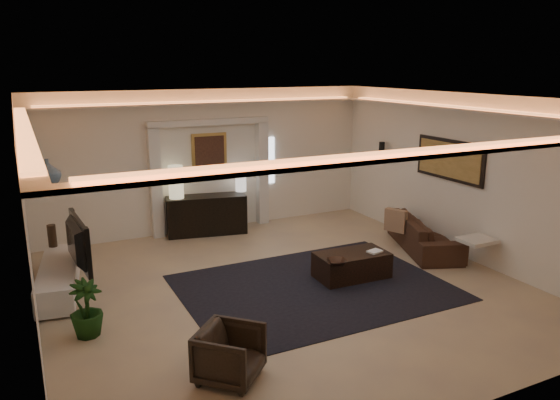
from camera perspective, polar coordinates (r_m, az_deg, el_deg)
name	(u,v)px	position (r m, az deg, el deg)	size (l,w,h in m)	color
floor	(285,288)	(8.40, 0.59, -9.36)	(7.00, 7.00, 0.00)	tan
ceiling	(286,98)	(7.71, 0.65, 10.81)	(7.00, 7.00, 0.00)	white
wall_back	(209,161)	(11.10, -7.58, 4.19)	(7.00, 7.00, 0.00)	white
wall_front	(458,280)	(5.20, 18.46, -8.08)	(7.00, 7.00, 0.00)	white
wall_left	(27,228)	(7.13, -25.41, -2.73)	(7.00, 7.00, 0.00)	white
wall_right	(462,176)	(9.97, 18.89, 2.41)	(7.00, 7.00, 0.00)	white
cove_soffit	(286,118)	(7.73, 0.64, 8.73)	(7.00, 7.00, 0.04)	silver
daylight_slit	(269,161)	(11.59, -1.19, 4.24)	(0.25, 0.03, 1.00)	white
area_rug	(314,287)	(8.41, 3.68, -9.31)	(4.00, 3.00, 0.01)	black
pilaster_left	(156,183)	(10.77, -13.15, 1.73)	(0.22, 0.20, 2.20)	silver
pilaster_right	(262,173)	(11.49, -1.92, 2.87)	(0.22, 0.20, 2.20)	silver
alcove_header	(209,122)	(10.90, -7.54, 8.26)	(2.52, 0.20, 0.12)	silver
painting_frame	(209,151)	(11.04, -7.56, 5.19)	(0.74, 0.04, 0.74)	tan
painting_canvas	(210,151)	(11.02, -7.52, 5.17)	(0.62, 0.02, 0.62)	#4C2D1E
art_panel_frame	(450,160)	(10.12, 17.69, 4.11)	(0.04, 1.64, 0.74)	black
art_panel_gold	(449,160)	(10.10, 17.59, 4.10)	(0.02, 1.50, 0.62)	tan
wall_sconce	(382,147)	(11.49, 10.82, 5.56)	(0.12, 0.12, 0.22)	black
wall_niche	(27,188)	(8.44, -25.39, 1.15)	(0.10, 0.55, 0.04)	silver
console	(207,215)	(10.96, -7.85, -1.58)	(1.59, 0.50, 0.80)	black
lamp_left	(176,184)	(10.71, -11.05, 1.72)	(0.29, 0.29, 0.65)	beige
lamp_right	(241,177)	(11.14, -4.22, 2.42)	(0.22, 0.22, 0.50)	silver
media_ledge	(59,277)	(8.87, -22.53, -7.62)	(0.52, 2.07, 0.39)	silver
tv	(71,241)	(8.51, -21.46, -4.13)	(0.17, 1.30, 0.75)	black
figurine	(52,234)	(9.65, -23.19, -3.34)	(0.14, 0.14, 0.37)	#3A2A1D
ginger_jar	(48,172)	(8.41, -23.57, 2.76)	(0.36, 0.36, 0.38)	#425162
plant	(86,309)	(7.30, -20.01, -10.87)	(0.41, 0.41, 0.74)	black
sofa	(424,234)	(10.35, 15.18, -3.48)	(0.81, 2.07, 0.60)	brown
throw_blanket	(477,240)	(9.42, 20.31, -4.05)	(0.56, 0.46, 0.06)	beige
throw_pillow	(396,220)	(10.17, 12.27, -2.15)	(0.13, 0.42, 0.42)	#9A7455
coffee_table	(352,266)	(8.78, 7.67, -6.96)	(1.16, 0.63, 0.43)	#30251F
bowl	(337,263)	(8.20, 6.08, -6.67)	(0.31, 0.31, 0.08)	black
magazine	(375,252)	(8.80, 10.08, -5.48)	(0.23, 0.17, 0.03)	white
armchair	(230,354)	(6.07, -5.39, -16.09)	(0.64, 0.66, 0.60)	black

